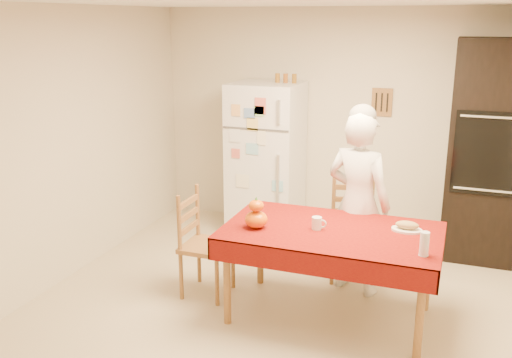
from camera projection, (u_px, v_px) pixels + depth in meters
The scene contains 17 objects.
floor at pixel (265, 315), 4.74m from camera, with size 4.50×4.50×0.00m, color #C9B291.
room_shell at pixel (266, 122), 4.30m from camera, with size 4.02×4.52×2.51m.
refrigerator at pixel (266, 159), 6.42m from camera, with size 0.75×0.74×1.70m.
oven_cabinet at pixel (485, 152), 5.63m from camera, with size 0.70×0.62×2.20m.
dining_table at pixel (331, 238), 4.53m from camera, with size 1.70×1.00×0.76m.
chair_far at pixel (352, 225), 5.35m from camera, with size 0.50×0.49×0.95m.
chair_left at pixel (200, 239), 5.00m from camera, with size 0.40×0.42×0.95m.
seated_woman at pixel (358, 204), 4.98m from camera, with size 0.59×0.39×1.63m, color silver.
coffee_mug at pixel (317, 223), 4.51m from camera, with size 0.08×0.08×0.10m, color silver.
pumpkin_lower at pixel (256, 219), 4.54m from camera, with size 0.18×0.18×0.14m, color #CD3604.
pumpkin_upper at pixel (256, 206), 4.51m from camera, with size 0.12×0.12×0.09m, color #EA5605.
wine_glass at pixel (424, 244), 4.00m from camera, with size 0.07×0.07×0.18m, color silver.
bread_plate at pixel (407, 230), 4.48m from camera, with size 0.24×0.24×0.02m, color white.
bread_loaf at pixel (407, 225), 4.47m from camera, with size 0.18×0.10×0.06m, color tan.
spice_jar_left at pixel (278, 78), 6.18m from camera, with size 0.05×0.05×0.10m, color #915E1A.
spice_jar_mid at pixel (286, 78), 6.15m from camera, with size 0.05×0.05×0.10m, color #91501A.
spice_jar_right at pixel (294, 79), 6.12m from camera, with size 0.05×0.05×0.10m, color brown.
Camera 1 is at (1.40, -4.01, 2.38)m, focal length 40.00 mm.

